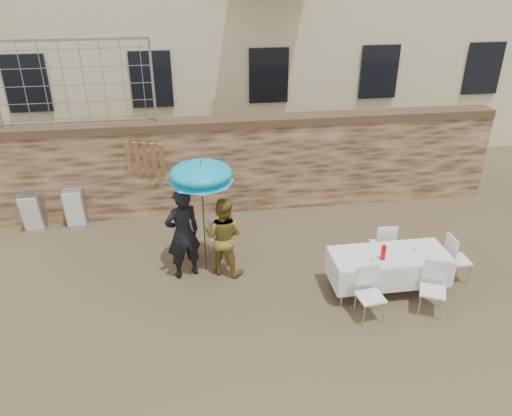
{
  "coord_description": "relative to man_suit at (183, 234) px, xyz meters",
  "views": [
    {
      "loc": [
        -0.78,
        -5.8,
        5.59
      ],
      "look_at": [
        0.4,
        2.2,
        1.4
      ],
      "focal_mm": 35.0,
      "sensor_mm": 36.0,
      "label": 1
    }
  ],
  "objects": [
    {
      "name": "ground",
      "position": [
        0.96,
        -2.3,
        -0.92
      ],
      "size": [
        80.0,
        80.0,
        0.0
      ],
      "primitive_type": "plane",
      "color": "brown",
      "rests_on": "ground"
    },
    {
      "name": "stone_wall",
      "position": [
        0.96,
        2.7,
        0.18
      ],
      "size": [
        13.0,
        0.5,
        2.2
      ],
      "primitive_type": "cube",
      "color": "brown",
      "rests_on": "ground"
    },
    {
      "name": "chain_link_fence",
      "position": [
        -2.04,
        2.7,
        2.18
      ],
      "size": [
        3.2,
        0.06,
        1.8
      ],
      "primitive_type": null,
      "color": "gray",
      "rests_on": "stone_wall"
    },
    {
      "name": "man_suit",
      "position": [
        0.0,
        0.0,
        0.0
      ],
      "size": [
        0.78,
        0.65,
        1.83
      ],
      "primitive_type": "imported",
      "rotation": [
        0.0,
        0.0,
        3.5
      ],
      "color": "black",
      "rests_on": "ground"
    },
    {
      "name": "woman_dress",
      "position": [
        0.75,
        0.0,
        -0.13
      ],
      "size": [
        0.95,
        0.88,
        1.58
      ],
      "primitive_type": "imported",
      "rotation": [
        0.0,
        0.0,
        2.68
      ],
      "color": "#AD8D34",
      "rests_on": "ground"
    },
    {
      "name": "umbrella",
      "position": [
        0.4,
        0.1,
        1.09
      ],
      "size": [
        1.18,
        1.18,
        2.12
      ],
      "color": "#3F3F44",
      "rests_on": "ground"
    },
    {
      "name": "couple_chair_left",
      "position": [
        -0.0,
        0.55,
        -0.44
      ],
      "size": [
        0.49,
        0.49,
        0.96
      ],
      "primitive_type": null,
      "rotation": [
        0.0,
        0.0,
        3.17
      ],
      "color": "white",
      "rests_on": "ground"
    },
    {
      "name": "couple_chair_right",
      "position": [
        0.7,
        0.55,
        -0.44
      ],
      "size": [
        0.58,
        0.58,
        0.96
      ],
      "primitive_type": null,
      "rotation": [
        0.0,
        0.0,
        2.9
      ],
      "color": "white",
      "rests_on": "ground"
    },
    {
      "name": "banquet_table",
      "position": [
        3.64,
        -1.01,
        -0.18
      ],
      "size": [
        2.1,
        0.85,
        0.78
      ],
      "color": "white",
      "rests_on": "ground"
    },
    {
      "name": "soda_bottle",
      "position": [
        3.44,
        -1.16,
        -0.01
      ],
      "size": [
        0.09,
        0.09,
        0.26
      ],
      "primitive_type": "cylinder",
      "color": "red",
      "rests_on": "banquet_table"
    },
    {
      "name": "table_chair_front_left",
      "position": [
        3.04,
        -1.76,
        -0.44
      ],
      "size": [
        0.53,
        0.53,
        0.96
      ],
      "primitive_type": null,
      "rotation": [
        0.0,
        0.0,
        0.12
      ],
      "color": "white",
      "rests_on": "ground"
    },
    {
      "name": "table_chair_front_right",
      "position": [
        4.14,
        -1.76,
        -0.44
      ],
      "size": [
        0.64,
        0.64,
        0.96
      ],
      "primitive_type": null,
      "rotation": [
        0.0,
        0.0,
        -0.45
      ],
      "color": "white",
      "rests_on": "ground"
    },
    {
      "name": "table_chair_back",
      "position": [
        3.84,
        -0.21,
        -0.44
      ],
      "size": [
        0.51,
        0.51,
        0.96
      ],
      "primitive_type": null,
      "rotation": [
        0.0,
        0.0,
        3.07
      ],
      "color": "white",
      "rests_on": "ground"
    },
    {
      "name": "table_chair_side",
      "position": [
        5.04,
        -0.91,
        -0.44
      ],
      "size": [
        0.49,
        0.49,
        0.96
      ],
      "primitive_type": null,
      "rotation": [
        0.0,
        0.0,
        1.58
      ],
      "color": "white",
      "rests_on": "ground"
    },
    {
      "name": "chair_stack_left",
      "position": [
        -3.29,
        2.43,
        -0.46
      ],
      "size": [
        0.46,
        0.47,
        0.92
      ],
      "primitive_type": null,
      "color": "white",
      "rests_on": "ground"
    },
    {
      "name": "chair_stack_right",
      "position": [
        -2.39,
        2.43,
        -0.46
      ],
      "size": [
        0.46,
        0.4,
        0.92
      ],
      "primitive_type": null,
      "color": "white",
      "rests_on": "ground"
    },
    {
      "name": "wood_planks",
      "position": [
        -0.79,
        2.5,
        0.08
      ],
      "size": [
        0.7,
        0.2,
        2.0
      ],
      "primitive_type": null,
      "color": "#A37749",
      "rests_on": "ground"
    }
  ]
}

